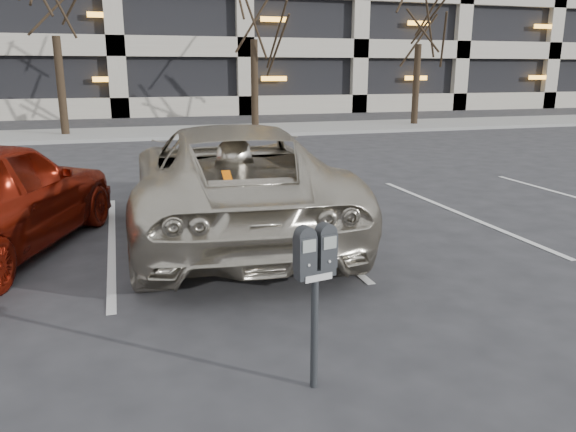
% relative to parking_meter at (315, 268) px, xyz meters
% --- Properties ---
extents(ground, '(140.00, 140.00, 0.00)m').
position_rel_parking_meter_xyz_m(ground, '(-0.08, 2.08, -0.96)').
color(ground, '#28282B').
rests_on(ground, ground).
extents(sidewalk, '(80.00, 4.00, 0.12)m').
position_rel_parking_meter_xyz_m(sidewalk, '(-0.08, 18.08, -0.90)').
color(sidewalk, gray).
rests_on(sidewalk, ground).
extents(stall_lines, '(16.90, 5.20, 0.00)m').
position_rel_parking_meter_xyz_m(stall_lines, '(-1.48, 4.38, -0.95)').
color(stall_lines, silver).
rests_on(stall_lines, ground).
extents(parking_meter, '(0.34, 0.18, 1.25)m').
position_rel_parking_meter_xyz_m(parking_meter, '(0.00, 0.00, 0.00)').
color(parking_meter, black).
rests_on(parking_meter, ground).
extents(suv_silver, '(3.10, 5.98, 1.62)m').
position_rel_parking_meter_xyz_m(suv_silver, '(0.23, 4.30, -0.15)').
color(suv_silver, '#BCB3A0').
rests_on(suv_silver, ground).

